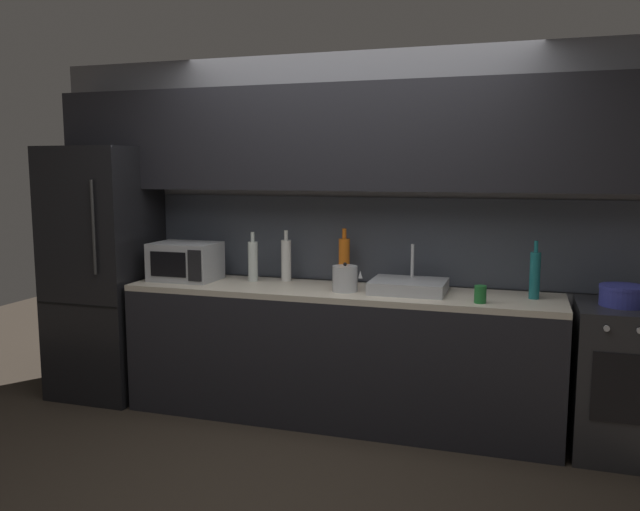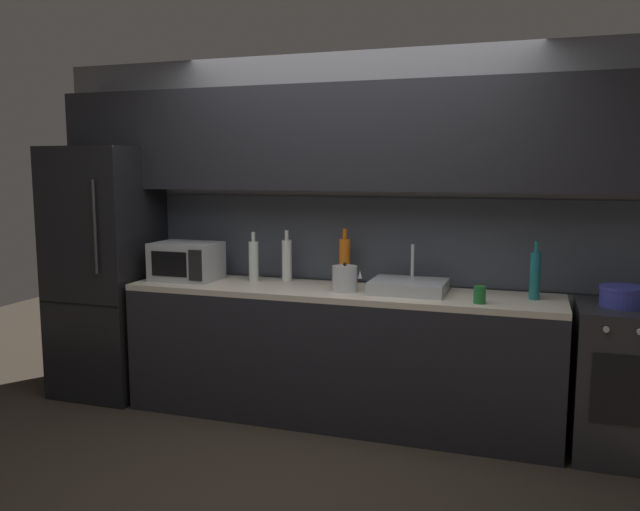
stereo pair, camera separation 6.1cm
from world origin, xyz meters
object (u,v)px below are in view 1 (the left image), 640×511
(oven_range, at_px, (627,381))
(wine_bottle_white, at_px, (286,260))
(refrigerator, at_px, (104,272))
(wine_bottle_teal, at_px, (535,275))
(mug_green, at_px, (480,294))
(wine_bottle_clear, at_px, (253,261))
(wine_bottle_orange, at_px, (344,260))
(cooking_pot, at_px, (623,296))
(kettle, at_px, (345,279))
(microwave, at_px, (186,261))

(oven_range, relative_size, wine_bottle_white, 2.48)
(wine_bottle_white, bearing_deg, refrigerator, -171.72)
(wine_bottle_teal, height_order, mug_green, wine_bottle_teal)
(wine_bottle_clear, bearing_deg, oven_range, -2.76)
(wine_bottle_orange, relative_size, cooking_pot, 1.44)
(wine_bottle_teal, distance_m, cooking_pot, 0.51)
(refrigerator, bearing_deg, wine_bottle_teal, 1.11)
(cooking_pot, bearing_deg, wine_bottle_white, 174.71)
(wine_bottle_white, distance_m, cooking_pot, 2.19)
(refrigerator, relative_size, wine_bottle_teal, 5.15)
(wine_bottle_teal, distance_m, mug_green, 0.40)
(wine_bottle_orange, bearing_deg, cooking_pot, -7.17)
(wine_bottle_clear, relative_size, mug_green, 3.36)
(kettle, height_order, wine_bottle_white, wine_bottle_white)
(oven_range, relative_size, kettle, 4.48)
(wine_bottle_teal, distance_m, wine_bottle_orange, 1.27)
(kettle, bearing_deg, refrigerator, 178.27)
(refrigerator, relative_size, kettle, 9.24)
(wine_bottle_teal, relative_size, mug_green, 3.43)
(mug_green, bearing_deg, wine_bottle_orange, 157.58)
(cooking_pot, bearing_deg, refrigerator, -180.00)
(oven_range, relative_size, wine_bottle_teal, 2.50)
(microwave, distance_m, kettle, 1.22)
(refrigerator, xyz_separation_m, kettle, (1.89, -0.06, 0.06))
(microwave, distance_m, cooking_pot, 2.88)
(kettle, distance_m, wine_bottle_white, 0.57)
(cooking_pot, bearing_deg, microwave, 179.64)
(microwave, relative_size, wine_bottle_clear, 1.30)
(kettle, relative_size, wine_bottle_orange, 0.52)
(refrigerator, xyz_separation_m, wine_bottle_clear, (1.16, 0.12, 0.12))
(wine_bottle_orange, bearing_deg, wine_bottle_teal, -7.29)
(mug_green, bearing_deg, refrigerator, 176.44)
(oven_range, distance_m, wine_bottle_clear, 2.52)
(microwave, xyz_separation_m, mug_green, (2.08, -0.19, -0.08))
(wine_bottle_white, distance_m, wine_bottle_teal, 1.69)
(oven_range, height_order, wine_bottle_white, wine_bottle_white)
(oven_range, distance_m, cooking_pot, 0.51)
(refrigerator, bearing_deg, kettle, -1.73)
(oven_range, bearing_deg, wine_bottle_clear, 177.24)
(refrigerator, xyz_separation_m, cooking_pot, (3.56, 0.00, 0.03))
(wine_bottle_white, bearing_deg, microwave, -165.43)
(refrigerator, relative_size, wine_bottle_clear, 5.25)
(kettle, distance_m, wine_bottle_clear, 0.75)
(kettle, distance_m, wine_bottle_teal, 1.18)
(wine_bottle_orange, bearing_deg, microwave, -169.85)
(oven_range, xyz_separation_m, wine_bottle_white, (-2.23, 0.20, 0.60))
(wine_bottle_clear, xyz_separation_m, cooking_pot, (2.40, -0.12, -0.09))
(kettle, xyz_separation_m, mug_green, (0.87, -0.11, -0.03))
(wine_bottle_clear, relative_size, wine_bottle_white, 0.97)
(wine_bottle_clear, bearing_deg, wine_bottle_orange, 9.15)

